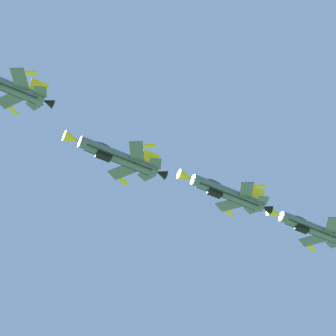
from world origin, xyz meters
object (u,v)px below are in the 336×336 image
fighter_jet_left_wing (1,83)px  fighter_jet_left_outer (226,193)px  fighter_jet_right_outer (312,228)px  fighter_jet_right_wing (117,156)px

fighter_jet_left_wing → fighter_jet_left_outer: bearing=-88.5°
fighter_jet_left_outer → fighter_jet_right_outer: (16.48, 2.61, 1.77)m
fighter_jet_right_wing → fighter_jet_left_outer: 18.09m
fighter_jet_left_wing → fighter_jet_right_wing: bearing=-87.2°
fighter_jet_right_wing → fighter_jet_left_wing: bearing=92.8°
fighter_jet_left_wing → fighter_jet_right_outer: size_ratio=1.00×
fighter_jet_left_wing → fighter_jet_left_outer: 36.65m
fighter_jet_left_wing → fighter_jet_left_outer: size_ratio=1.00×
fighter_jet_right_wing → fighter_jet_right_outer: bearing=-87.4°
fighter_jet_left_wing → fighter_jet_right_outer: 53.19m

